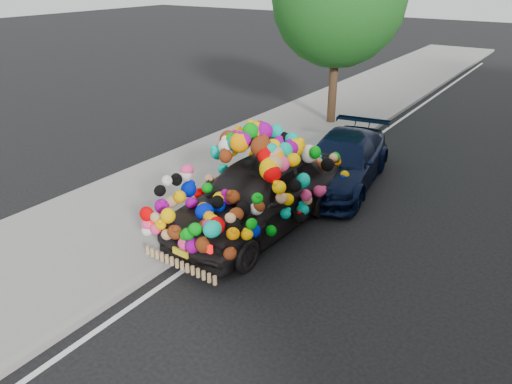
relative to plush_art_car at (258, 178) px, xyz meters
The scene contains 5 objects.
ground 2.91m from the plush_art_car, 47.98° to the right, with size 100.00×100.00×0.00m, color black.
sidewalk 3.37m from the plush_art_car, 141.37° to the right, with size 4.00×60.00×0.12m, color gray.
kerb 2.32m from the plush_art_car, 105.39° to the right, with size 0.15×60.00×0.13m, color gray.
plush_art_car is the anchor object (origin of this frame).
navy_sedan 3.09m from the plush_art_car, 81.33° to the left, with size 1.70×4.19×1.22m, color black.
Camera 1 is at (3.23, -5.59, 4.92)m, focal length 35.00 mm.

